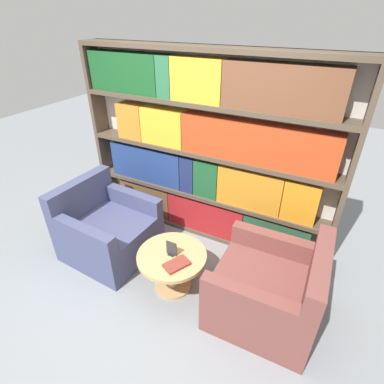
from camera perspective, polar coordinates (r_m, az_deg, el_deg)
ground_plane at (r=3.27m, az=-8.98°, el=-20.09°), size 14.00×14.00×0.00m
bookshelf at (r=3.52m, az=2.72°, el=7.35°), size 3.10×0.30×2.25m
armchair_left at (r=3.71m, az=-15.81°, el=-7.08°), size 0.98×0.95×0.88m
armchair_right at (r=3.01m, az=14.37°, el=-17.84°), size 0.95×0.92×0.88m
coffee_table at (r=3.15m, az=-3.79°, el=-13.48°), size 0.70×0.70×0.45m
table_sign at (r=3.02m, az=-3.92°, el=-10.85°), size 0.11×0.06×0.16m
stray_book at (r=2.94m, az=-2.94°, el=-13.62°), size 0.24×0.28×0.03m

